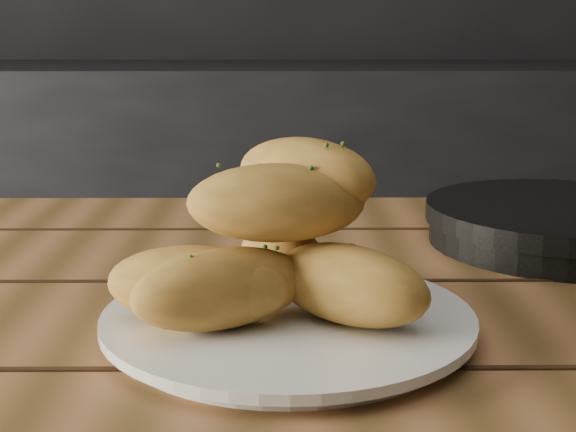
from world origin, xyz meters
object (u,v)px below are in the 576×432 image
Objects in this scene: bread_rolls at (271,250)px; skillet at (567,223)px; table at (383,426)px; plate at (288,322)px.

skillet is at bearing 39.58° from bread_rolls.
bread_rolls is at bearing -159.85° from table.
table is 3.17× the size of skillet.
bread_rolls is at bearing -171.53° from plate.
plate is 1.13× the size of bread_rolls.
bread_rolls is 0.59× the size of skillet.
table is at bearing 21.88° from plate.
skillet is (0.23, 0.23, 0.12)m from table.
bread_rolls reaches higher than skillet.
plate is 0.06m from bread_rolls.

